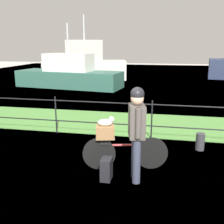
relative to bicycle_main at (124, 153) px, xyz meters
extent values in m
plane|color=beige|center=(-0.87, -0.30, -0.34)|extent=(60.00, 60.00, 0.00)
cube|color=#569342|center=(-0.87, 3.06, -0.32)|extent=(27.00, 2.40, 0.03)
plane|color=slate|center=(-0.87, 12.52, -0.33)|extent=(30.00, 30.00, 0.00)
cylinder|color=black|center=(-2.15, 1.80, 0.17)|extent=(0.04, 0.04, 1.01)
cylinder|color=black|center=(0.42, 1.80, 0.17)|extent=(0.04, 0.04, 1.01)
cylinder|color=black|center=(-0.87, 1.80, 0.02)|extent=(18.00, 0.03, 0.03)
cylinder|color=black|center=(-0.87, 1.80, 0.57)|extent=(18.00, 0.03, 0.03)
cylinder|color=black|center=(0.51, 0.12, -0.02)|extent=(0.63, 0.19, 0.63)
cylinder|color=black|center=(-0.48, -0.11, -0.02)|extent=(0.63, 0.19, 0.63)
cylinder|color=#9E2D2D|center=(0.02, 0.00, 0.15)|extent=(0.78, 0.22, 0.04)
cube|color=black|center=(-0.36, -0.08, 0.20)|extent=(0.22, 0.13, 0.06)
cube|color=slate|center=(-0.36, -0.08, 0.29)|extent=(0.39, 0.24, 0.02)
cube|color=olive|center=(-0.36, -0.08, 0.42)|extent=(0.39, 0.32, 0.25)
ellipsoid|color=silver|center=(-0.36, -0.08, 0.61)|extent=(0.30, 0.20, 0.13)
sphere|color=silver|center=(-0.24, -0.06, 0.67)|extent=(0.11, 0.11, 0.11)
cylinder|color=#383D51|center=(0.24, -0.30, 0.07)|extent=(0.14, 0.14, 0.82)
cylinder|color=#383D51|center=(0.29, -0.50, 0.07)|extent=(0.14, 0.14, 0.82)
cube|color=#4C4742|center=(0.27, -0.40, 0.76)|extent=(0.34, 0.45, 0.56)
cylinder|color=#4C4742|center=(0.22, -0.19, 0.79)|extent=(0.10, 0.10, 0.50)
cylinder|color=#4C4742|center=(0.32, -0.62, 0.79)|extent=(0.10, 0.10, 0.50)
sphere|color=tan|center=(0.27, -0.40, 1.15)|extent=(0.22, 0.22, 0.22)
sphere|color=black|center=(0.27, -0.40, 1.23)|extent=(0.23, 0.23, 0.23)
cube|color=black|center=(-0.25, -0.49, -0.14)|extent=(0.18, 0.28, 0.40)
cylinder|color=#38383D|center=(1.56, 1.30, -0.14)|extent=(0.20, 0.20, 0.40)
cube|color=#336656|center=(-4.63, 9.56, 0.12)|extent=(6.15, 2.68, 0.91)
cube|color=silver|center=(-4.63, 9.56, 1.05)|extent=(2.77, 1.65, 0.96)
cylinder|color=#B2B2B2|center=(-4.63, 9.56, 2.33)|extent=(0.10, 0.10, 1.60)
cube|color=silver|center=(-4.73, 12.94, 0.31)|extent=(5.77, 3.02, 1.29)
cube|color=#B7B2A8|center=(-4.73, 12.94, 1.63)|extent=(2.65, 1.75, 1.35)
cylinder|color=#B2B2B2|center=(-4.73, 12.94, 3.10)|extent=(0.10, 0.10, 1.60)
camera|label=1|loc=(0.71, -4.77, 2.03)|focal=42.96mm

